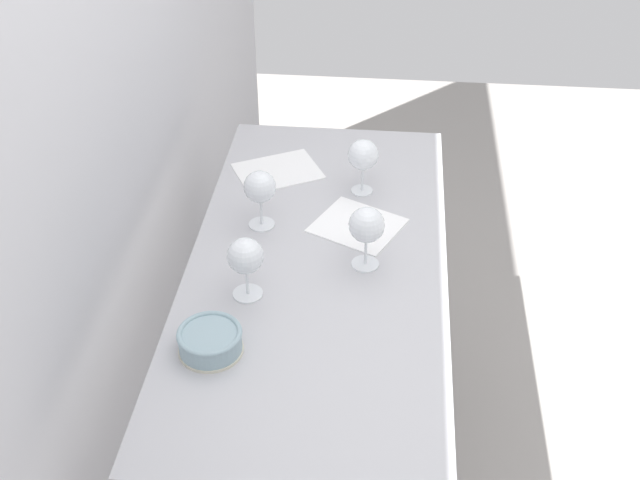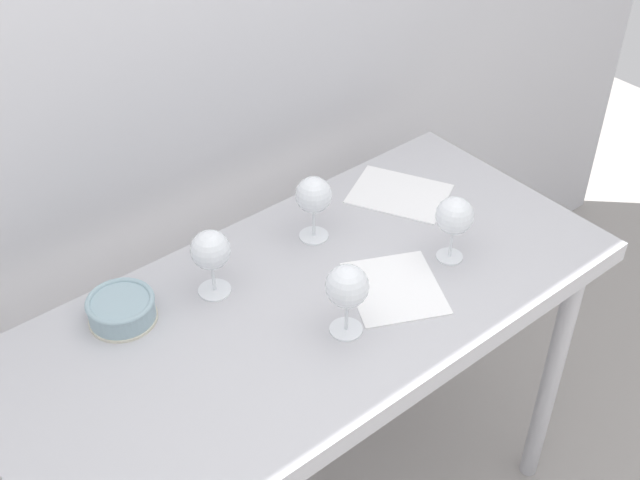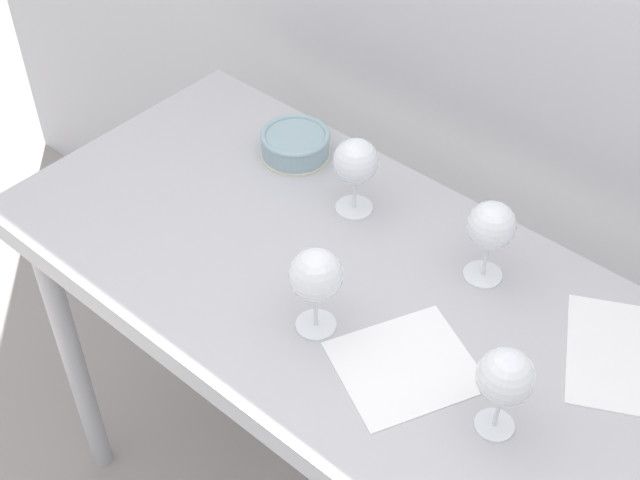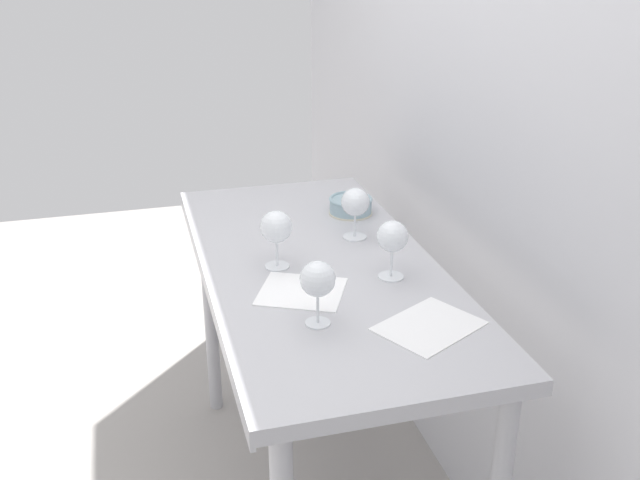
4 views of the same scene
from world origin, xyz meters
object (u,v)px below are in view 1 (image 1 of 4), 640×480
wine_glass_near_right (363,156)px  tasting_bowl (210,340)px  tasting_sheet_upper (278,171)px  wine_glass_far_right (260,188)px  wine_glass_far_left (245,258)px  tasting_sheet_lower (357,225)px  wine_glass_near_center (367,227)px

wine_glass_near_right → tasting_bowl: size_ratio=1.12×
tasting_sheet_upper → wine_glass_far_right: bearing=151.1°
wine_glass_far_left → tasting_sheet_lower: (0.31, -0.25, -0.11)m
wine_glass_far_left → tasting_sheet_upper: 0.58m
wine_glass_far_right → wine_glass_near_right: bearing=-53.4°
wine_glass_far_right → wine_glass_far_left: bearing=-177.9°
tasting_sheet_upper → tasting_sheet_lower: (-0.26, -0.25, 0.00)m
wine_glass_near_center → wine_glass_near_right: bearing=4.5°
wine_glass_far_right → tasting_sheet_lower: bearing=-85.4°
wine_glass_far_left → wine_glass_near_center: wine_glass_near_center is taller
tasting_sheet_upper → tasting_bowl: size_ratio=1.63×
wine_glass_near_center → tasting_sheet_upper: bearing=33.4°
wine_glass_far_left → wine_glass_near_right: bearing=-27.2°
wine_glass_far_right → wine_glass_near_right: same height
wine_glass_far_left → tasting_sheet_upper: wine_glass_far_left is taller
wine_glass_far_right → tasting_sheet_upper: wine_glass_far_right is taller
wine_glass_far_left → wine_glass_near_right: wine_glass_near_right is taller
tasting_sheet_upper → wine_glass_far_left: bearing=152.8°
wine_glass_far_right → tasting_bowl: wine_glass_far_right is taller
wine_glass_far_left → wine_glass_far_right: wine_glass_far_right is taller
wine_glass_near_right → tasting_sheet_upper: bearing=71.7°
wine_glass_far_left → wine_glass_far_right: (0.29, 0.01, 0.00)m
wine_glass_far_left → tasting_bowl: size_ratio=1.10×
tasting_sheet_upper → wine_glass_near_center: bearing=-174.4°
wine_glass_near_right → tasting_sheet_lower: (-0.17, 0.00, -0.11)m
wine_glass_near_center → tasting_sheet_lower: (0.17, 0.03, -0.12)m
wine_glass_near_right → tasting_sheet_lower: wine_glass_near_right is taller
wine_glass_far_right → wine_glass_near_right: (0.19, -0.26, -0.00)m
wine_glass_far_right → tasting_sheet_upper: size_ratio=0.69×
tasting_sheet_upper → tasting_sheet_lower: 0.36m
wine_glass_far_left → wine_glass_far_right: bearing=2.1°
wine_glass_far_right → wine_glass_near_center: (-0.15, -0.29, 0.00)m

